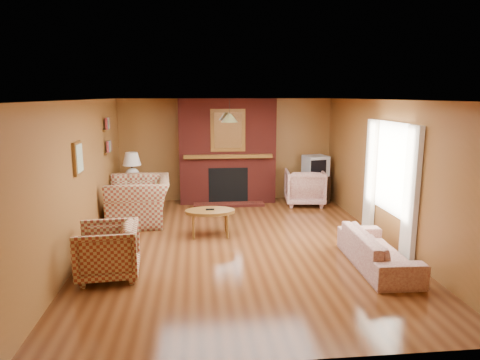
{
  "coord_description": "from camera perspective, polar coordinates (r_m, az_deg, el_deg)",
  "views": [
    {
      "loc": [
        -0.7,
        -6.82,
        2.47
      ],
      "look_at": [
        0.05,
        0.6,
        0.99
      ],
      "focal_mm": 32.0,
      "sensor_mm": 36.0,
      "label": 1
    }
  ],
  "objects": [
    {
      "name": "plaid_loveseat",
      "position": [
        8.64,
        -13.29,
        -2.66
      ],
      "size": [
        1.28,
        1.44,
        0.88
      ],
      "primitive_type": "imported",
      "rotation": [
        0.0,
        0.0,
        -1.5
      ],
      "color": "maroon",
      "rests_on": "floor"
    },
    {
      "name": "tv_stand",
      "position": [
        10.23,
        9.93,
        -1.1
      ],
      "size": [
        0.62,
        0.57,
        0.63
      ],
      "primitive_type": "cube",
      "rotation": [
        0.0,
        0.0,
        0.07
      ],
      "color": "black",
      "rests_on": "floor"
    },
    {
      "name": "coffee_table",
      "position": [
        7.63,
        -4.02,
        -4.43
      ],
      "size": [
        0.88,
        0.55,
        0.5
      ],
      "color": "brown",
      "rests_on": "floor"
    },
    {
      "name": "floral_sofa",
      "position": [
        6.63,
        17.9,
        -8.86
      ],
      "size": [
        0.73,
        1.76,
        0.51
      ],
      "primitive_type": "imported",
      "rotation": [
        0.0,
        0.0,
        1.54
      ],
      "color": "beige",
      "rests_on": "floor"
    },
    {
      "name": "botanical_print",
      "position": [
        6.81,
        -20.78,
        2.73
      ],
      "size": [
        0.05,
        0.4,
        0.5
      ],
      "color": "brown",
      "rests_on": "wall_left"
    },
    {
      "name": "wall_right",
      "position": [
        7.64,
        19.08,
        1.03
      ],
      "size": [
        0.0,
        6.5,
        6.5
      ],
      "primitive_type": "plane",
      "rotation": [
        1.57,
        0.0,
        -1.57
      ],
      "color": "brown",
      "rests_on": "floor"
    },
    {
      "name": "bookshelf",
      "position": [
        8.92,
        -17.11,
        5.56
      ],
      "size": [
        0.09,
        0.55,
        0.71
      ],
      "color": "brown",
      "rests_on": "wall_left"
    },
    {
      "name": "wall_front",
      "position": [
        3.85,
        5.09,
        -8.08
      ],
      "size": [
        6.5,
        0.0,
        6.5
      ],
      "primitive_type": "plane",
      "rotation": [
        -1.57,
        0.0,
        0.0
      ],
      "color": "brown",
      "rests_on": "floor"
    },
    {
      "name": "floral_armchair",
      "position": [
        9.91,
        8.61,
        -0.94
      ],
      "size": [
        0.96,
        0.99,
        0.81
      ],
      "primitive_type": "imported",
      "rotation": [
        0.0,
        0.0,
        3.02
      ],
      "color": "beige",
      "rests_on": "floor"
    },
    {
      "name": "fireplace",
      "position": [
        9.91,
        -1.7,
        3.75
      ],
      "size": [
        2.2,
        0.82,
        2.4
      ],
      "color": "#571813",
      "rests_on": "floor"
    },
    {
      "name": "wall_left",
      "position": [
        7.16,
        -20.24,
        0.31
      ],
      "size": [
        0.0,
        6.5,
        6.5
      ],
      "primitive_type": "plane",
      "rotation": [
        1.57,
        0.0,
        1.57
      ],
      "color": "brown",
      "rests_on": "floor"
    },
    {
      "name": "pendant_light",
      "position": [
        9.16,
        -1.42,
        8.28
      ],
      "size": [
        0.36,
        0.36,
        0.48
      ],
      "color": "black",
      "rests_on": "ceiling"
    },
    {
      "name": "side_table",
      "position": [
        9.62,
        -14.02,
        -2.09
      ],
      "size": [
        0.49,
        0.49,
        0.62
      ],
      "primitive_type": "cube",
      "rotation": [
        0.0,
        0.0,
        -0.06
      ],
      "color": "brown",
      "rests_on": "floor"
    },
    {
      "name": "plaid_armchair",
      "position": [
        6.2,
        -17.26,
        -9.03
      ],
      "size": [
        0.89,
        0.87,
        0.75
      ],
      "primitive_type": "imported",
      "rotation": [
        0.0,
        0.0,
        -1.48
      ],
      "color": "maroon",
      "rests_on": "floor"
    },
    {
      "name": "crt_tv",
      "position": [
        10.13,
        10.04,
        1.92
      ],
      "size": [
        0.59,
        0.59,
        0.46
      ],
      "color": "#ACAFB4",
      "rests_on": "tv_stand"
    },
    {
      "name": "table_lamp",
      "position": [
        9.49,
        -14.21,
        1.86
      ],
      "size": [
        0.39,
        0.39,
        0.65
      ],
      "color": "white",
      "rests_on": "side_table"
    },
    {
      "name": "window_right",
      "position": [
        7.45,
        19.35,
        0.2
      ],
      "size": [
        0.1,
        1.85,
        2.0
      ],
      "color": "beige",
      "rests_on": "wall_right"
    },
    {
      "name": "wall_back",
      "position": [
        10.17,
        -1.81,
        4.04
      ],
      "size": [
        6.5,
        0.0,
        6.5
      ],
      "primitive_type": "plane",
      "rotation": [
        1.57,
        0.0,
        0.0
      ],
      "color": "brown",
      "rests_on": "floor"
    },
    {
      "name": "ceiling",
      "position": [
        6.85,
        0.08,
        10.64
      ],
      "size": [
        6.5,
        6.5,
        0.0
      ],
      "primitive_type": "plane",
      "rotation": [
        3.14,
        0.0,
        0.0
      ],
      "color": "white",
      "rests_on": "wall_back"
    },
    {
      "name": "floor",
      "position": [
        7.28,
        0.07,
        -8.6
      ],
      "size": [
        6.5,
        6.5,
        0.0
      ],
      "primitive_type": "plane",
      "color": "#4B2510",
      "rests_on": "ground"
    }
  ]
}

